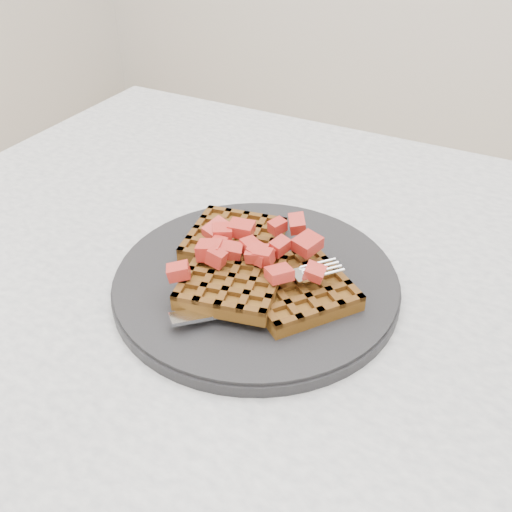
% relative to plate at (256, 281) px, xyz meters
% --- Properties ---
extents(table, '(1.20, 0.80, 0.75)m').
position_rel_plate_xyz_m(table, '(0.12, 0.03, -0.12)').
color(table, silver).
rests_on(table, ground).
extents(plate, '(0.29, 0.29, 0.02)m').
position_rel_plate_xyz_m(plate, '(0.00, 0.00, 0.00)').
color(plate, black).
rests_on(plate, table).
extents(waffles, '(0.22, 0.18, 0.03)m').
position_rel_plate_xyz_m(waffles, '(0.00, -0.00, 0.02)').
color(waffles, brown).
rests_on(waffles, plate).
extents(strawberry_pile, '(0.15, 0.15, 0.02)m').
position_rel_plate_xyz_m(strawberry_pile, '(0.00, -0.00, 0.05)').
color(strawberry_pile, '#A50F0A').
rests_on(strawberry_pile, waffles).
extents(fork, '(0.14, 0.15, 0.02)m').
position_rel_plate_xyz_m(fork, '(0.03, -0.03, 0.02)').
color(fork, silver).
rests_on(fork, plate).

